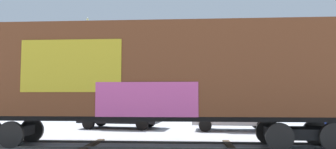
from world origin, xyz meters
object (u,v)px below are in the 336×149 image
at_px(flagpole, 87,55).
at_px(parked_car_black, 119,112).
at_px(parked_car_silver, 232,114).
at_px(freight_car, 145,73).

bearing_deg(flagpole, parked_car_black, -56.32).
bearing_deg(parked_car_silver, freight_car, -121.73).
relative_size(freight_car, flagpole, 1.83).
bearing_deg(parked_car_silver, flagpole, 144.98).
bearing_deg(freight_car, parked_car_silver, 58.27).
bearing_deg(parked_car_black, freight_car, -65.79).
xyz_separation_m(freight_car, flagpole, (-7.72, 13.52, 2.58)).
distance_m(flagpole, parked_car_black, 10.08).
height_order(flagpole, parked_car_silver, flagpole).
relative_size(parked_car_black, parked_car_silver, 1.08).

